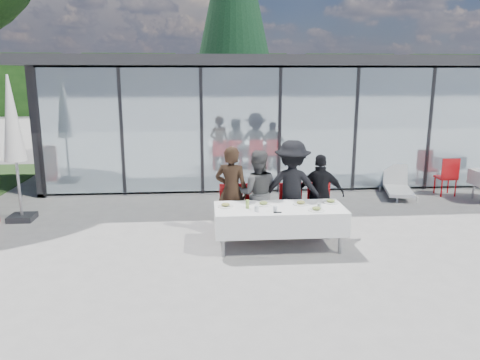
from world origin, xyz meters
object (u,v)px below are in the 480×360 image
object	(u,v)px
diner_b	(257,193)
spare_chair_b	(448,175)
juice_bottle	(247,204)
plate_extra	(316,209)
dining_table	(279,219)
plate_d	(331,202)
diner_chair_a	(231,208)
diner_a	(231,192)
diner_c	(292,188)
diner_d	(320,194)
market_umbrella	(13,128)
conifer_tree	(234,0)
diner_chair_b	(257,207)
plate_b	(263,204)
plate_c	(301,203)
folded_eyeglasses	(278,212)
lounger	(397,185)
diner_chair_d	(320,206)
diner_chair_c	(291,206)

from	to	relation	value
diner_b	spare_chair_b	xyz separation A→B (m)	(5.09, 2.50, -0.28)
juice_bottle	spare_chair_b	xyz separation A→B (m)	(5.34, 3.26, -0.29)
diner_b	plate_extra	distance (m)	1.34
dining_table	plate_d	size ratio (longest dim) A/B	8.18
diner_chair_a	diner_a	bearing A→B (deg)	-90.00
plate_d	juice_bottle	bearing A→B (deg)	-171.66
diner_c	diner_d	distance (m)	0.57
dining_table	market_umbrella	distance (m)	5.68
spare_chair_b	conifer_tree	xyz separation A→B (m)	(-4.70, 9.58, 5.45)
spare_chair_b	market_umbrella	world-z (taller)	market_umbrella
diner_b	conifer_tree	bearing A→B (deg)	-87.34
diner_chair_b	plate_b	world-z (taller)	diner_chair_b
diner_a	plate_c	size ratio (longest dim) A/B	6.22
diner_chair_b	folded_eyeglasses	size ratio (longest dim) A/B	6.96
plate_b	diner_a	bearing A→B (deg)	132.27
diner_d	lounger	bearing A→B (deg)	-124.82
dining_table	plate_b	bearing A→B (deg)	150.90
lounger	dining_table	bearing A→B (deg)	-136.61
diner_b	plate_c	xyz separation A→B (m)	(0.71, -0.60, -0.04)
market_umbrella	plate_b	bearing A→B (deg)	-20.85
diner_chair_b	diner_b	bearing A→B (deg)	-90.00
diner_a	juice_bottle	bearing A→B (deg)	124.96
diner_d	plate_b	distance (m)	1.30
diner_chair_a	diner_b	xyz separation A→B (m)	(0.48, -0.02, 0.28)
diner_c	market_umbrella	bearing A→B (deg)	-1.25
diner_chair_d	plate_b	world-z (taller)	diner_chair_d
dining_table	diner_b	bearing A→B (deg)	113.09
diner_b	plate_c	distance (m)	0.93
plate_c	lounger	bearing A→B (deg)	45.65
diner_a	plate_d	bearing A→B (deg)	-178.80
diner_chair_d	plate_b	bearing A→B (deg)	-152.66
diner_c	lounger	world-z (taller)	diner_c
diner_chair_b	diner_chair_d	distance (m)	1.21
diner_chair_b	spare_chair_b	bearing A→B (deg)	25.93
diner_a	plate_d	size ratio (longest dim) A/B	6.22
diner_chair_c	dining_table	bearing A→B (deg)	-115.14
plate_d	folded_eyeglasses	world-z (taller)	plate_d
dining_table	plate_c	bearing A→B (deg)	18.32
plate_c	plate_d	world-z (taller)	same
diner_chair_d	lounger	xyz separation A→B (m)	(2.65, 2.61, -0.28)
diner_chair_a	diner_d	xyz separation A→B (m)	(1.70, -0.02, 0.23)
diner_a	plate_extra	bearing A→B (deg)	162.72
plate_c	juice_bottle	world-z (taller)	juice_bottle
diner_c	spare_chair_b	xyz separation A→B (m)	(4.43, 2.50, -0.37)
diner_chair_a	folded_eyeglasses	xyz separation A→B (m)	(0.70, -1.09, 0.22)
dining_table	diner_chair_a	size ratio (longest dim) A/B	2.32
diner_d	folded_eyeglasses	distance (m)	1.46
diner_c	conifer_tree	xyz separation A→B (m)	(-0.28, 12.08, 5.08)
dining_table	plate_c	size ratio (longest dim) A/B	8.18
folded_eyeglasses	lounger	xyz separation A→B (m)	(3.65, 3.70, -0.50)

